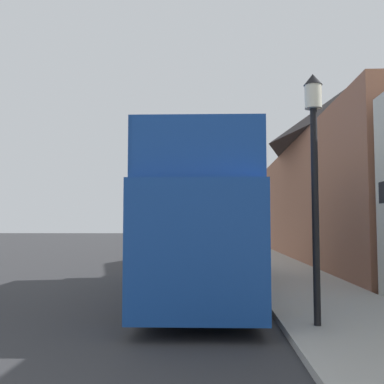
% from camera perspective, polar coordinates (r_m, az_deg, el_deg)
% --- Properties ---
extents(ground_plane, '(144.00, 144.00, 0.00)m').
position_cam_1_polar(ground_plane, '(24.27, -6.66, -8.76)').
color(ground_plane, '#333335').
extents(sidewalk, '(3.07, 108.00, 0.14)m').
position_cam_1_polar(sidewalk, '(21.16, 10.36, -9.23)').
color(sidewalk, '#ADAAA3').
rests_on(sidewalk, ground_plane).
extents(brick_terrace_rear, '(6.00, 23.74, 9.42)m').
position_cam_1_polar(brick_terrace_rear, '(25.74, 19.16, 2.20)').
color(brick_terrace_rear, '#9E664C').
rests_on(brick_terrace_rear, ground_plane).
extents(tour_bus, '(2.65, 9.85, 3.97)m').
position_cam_1_polar(tour_bus, '(12.57, 1.01, -4.96)').
color(tour_bus, '#19479E').
rests_on(tour_bus, ground_plane).
extents(parked_car_ahead_of_bus, '(1.97, 4.36, 1.55)m').
position_cam_1_polar(parked_car_ahead_of_bus, '(19.47, 3.08, -7.83)').
color(parked_car_ahead_of_bus, navy).
rests_on(parked_car_ahead_of_bus, ground_plane).
extents(lamp_post_nearest, '(0.35, 0.35, 4.71)m').
position_cam_1_polar(lamp_post_nearest, '(8.80, 15.25, 5.18)').
color(lamp_post_nearest, black).
rests_on(lamp_post_nearest, sidewalk).
extents(lamp_post_second, '(0.35, 0.35, 5.09)m').
position_cam_1_polar(lamp_post_second, '(18.11, 8.41, 1.10)').
color(lamp_post_second, black).
rests_on(lamp_post_second, sidewalk).
extents(lamp_post_third, '(0.35, 0.35, 4.48)m').
position_cam_1_polar(lamp_post_third, '(27.50, 6.22, -1.44)').
color(lamp_post_third, black).
rests_on(lamp_post_third, sidewalk).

